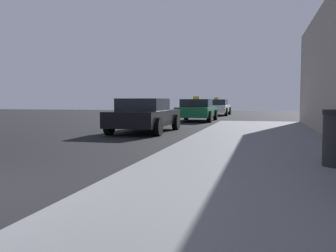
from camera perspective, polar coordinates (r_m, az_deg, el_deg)
name	(u,v)px	position (r m, az deg, el deg)	size (l,w,h in m)	color
sidewalk	(254,228)	(3.52, 12.94, -14.92)	(4.00, 32.00, 0.15)	slate
car_black	(145,115)	(14.06, -3.57, 1.67)	(1.98, 4.27, 1.27)	black
car_green	(197,110)	(21.63, 4.44, 2.47)	(2.03, 4.09, 1.43)	#196638
car_white	(217,107)	(30.35, 7.43, 2.88)	(2.06, 4.59, 1.43)	white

